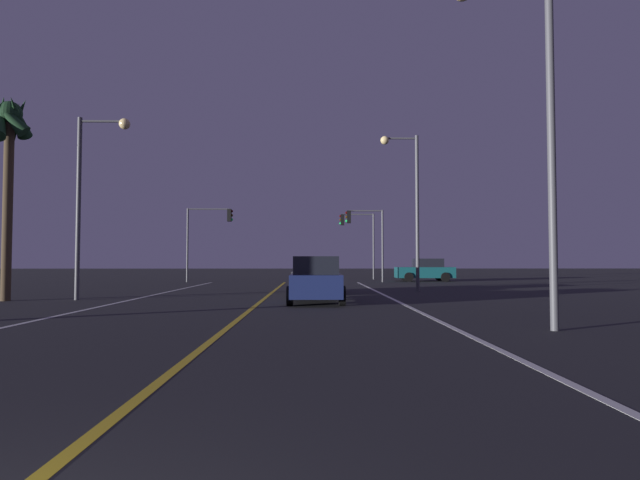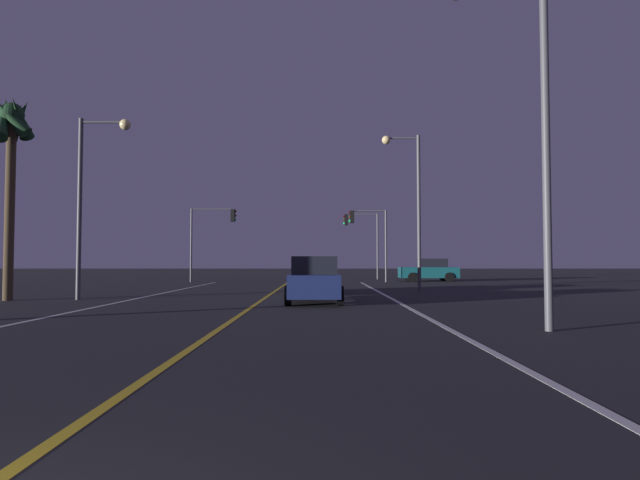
# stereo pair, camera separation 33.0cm
# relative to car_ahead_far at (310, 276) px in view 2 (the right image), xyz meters

# --- Properties ---
(lane_edge_right) EXTENTS (0.16, 41.35, 0.01)m
(lane_edge_right) POSITION_rel_car_ahead_far_xyz_m (3.26, -8.12, -0.82)
(lane_edge_right) COLOR silver
(lane_edge_right) RESTS_ON ground
(lane_edge_left) EXTENTS (0.16, 41.35, 0.01)m
(lane_edge_left) POSITION_rel_car_ahead_far_xyz_m (-7.13, -8.12, -0.82)
(lane_edge_left) COLOR silver
(lane_edge_left) RESTS_ON ground
(lane_center_divider) EXTENTS (0.16, 41.35, 0.01)m
(lane_center_divider) POSITION_rel_car_ahead_far_xyz_m (-1.93, -8.12, -0.82)
(lane_center_divider) COLOR gold
(lane_center_divider) RESTS_ON ground
(car_ahead_far) EXTENTS (2.02, 4.30, 1.70)m
(car_ahead_far) POSITION_rel_car_ahead_far_xyz_m (0.00, 0.00, 0.00)
(car_ahead_far) COLOR black
(car_ahead_far) RESTS_ON ground
(car_crossing_side) EXTENTS (4.30, 2.02, 1.70)m
(car_crossing_side) POSITION_rel_car_ahead_far_xyz_m (8.54, 14.57, 0.00)
(car_crossing_side) COLOR black
(car_crossing_side) RESTS_ON ground
(car_lead_same_lane) EXTENTS (2.02, 4.30, 1.70)m
(car_lead_same_lane) POSITION_rel_car_ahead_far_xyz_m (0.14, -5.21, 0.00)
(car_lead_same_lane) COLOR black
(car_lead_same_lane) RESTS_ON ground
(traffic_light_near_right) EXTENTS (2.77, 0.36, 5.22)m
(traffic_light_near_right) POSITION_rel_car_ahead_far_xyz_m (3.81, 13.05, 3.05)
(traffic_light_near_right) COLOR #4C4C51
(traffic_light_near_right) RESTS_ON ground
(traffic_light_near_left) EXTENTS (3.33, 0.36, 5.32)m
(traffic_light_near_left) POSITION_rel_car_ahead_far_xyz_m (-7.40, 13.05, 3.15)
(traffic_light_near_left) COLOR #4C4C51
(traffic_light_near_left) RESTS_ON ground
(traffic_light_far_right) EXTENTS (2.91, 0.36, 5.45)m
(traffic_light_far_right) POSITION_rel_car_ahead_far_xyz_m (3.76, 18.55, 3.21)
(traffic_light_far_right) COLOR #4C4C51
(traffic_light_far_right) RESTS_ON ground
(street_lamp_right_near) EXTENTS (2.27, 0.44, 7.89)m
(street_lamp_right_near) POSITION_rel_car_ahead_far_xyz_m (4.86, -12.93, 4.20)
(street_lamp_right_near) COLOR #4C4C51
(street_lamp_right_near) RESTS_ON ground
(street_lamp_left_mid) EXTENTS (2.08, 0.44, 7.25)m
(street_lamp_left_mid) POSITION_rel_car_ahead_far_xyz_m (-8.75, -3.81, 3.84)
(street_lamp_left_mid) COLOR #4C4C51
(street_lamp_left_mid) RESTS_ON ground
(street_lamp_right_far) EXTENTS (1.96, 0.44, 7.97)m
(street_lamp_right_far) POSITION_rel_car_ahead_far_xyz_m (4.95, 1.90, 4.22)
(street_lamp_right_far) COLOR #4C4C51
(street_lamp_right_far) RESTS_ON ground
(palm_tree_left_mid) EXTENTS (1.83, 2.04, 8.27)m
(palm_tree_left_mid) POSITION_rel_car_ahead_far_xyz_m (-11.79, -4.22, 5.63)
(palm_tree_left_mid) COLOR #473826
(palm_tree_left_mid) RESTS_ON ground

